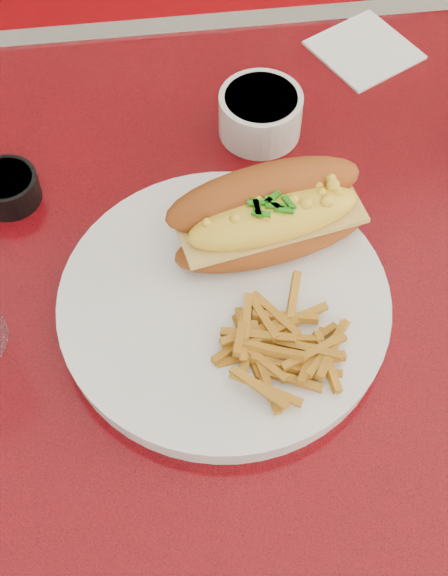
{
  "coord_description": "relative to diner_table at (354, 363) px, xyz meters",
  "views": [
    {
      "loc": [
        -0.2,
        -0.41,
        1.41
      ],
      "look_at": [
        -0.15,
        -0.01,
        0.81
      ],
      "focal_mm": 50.0,
      "sensor_mm": 36.0,
      "label": 1
    }
  ],
  "objects": [
    {
      "name": "sauce_cup_left",
      "position": [
        -0.35,
        0.15,
        0.18
      ],
      "size": [
        0.08,
        0.08,
        0.03
      ],
      "rotation": [
        0.0,
        0.0,
        -0.23
      ],
      "color": "black",
      "rests_on": "diner_table"
    },
    {
      "name": "mac_hoagie",
      "position": [
        -0.1,
        0.05,
        0.22
      ],
      "size": [
        0.21,
        0.13,
        0.08
      ],
      "rotation": [
        0.0,
        0.0,
        0.19
      ],
      "color": "#9B4B19",
      "rests_on": "dinner_plate"
    },
    {
      "name": "paper_napkin",
      "position": [
        0.06,
        0.33,
        0.16
      ],
      "size": [
        0.14,
        0.14,
        0.0
      ],
      "primitive_type": "cube",
      "rotation": [
        0.0,
        0.0,
        0.48
      ],
      "color": "white",
      "rests_on": "diner_table"
    },
    {
      "name": "diner_table",
      "position": [
        0.0,
        0.0,
        0.0
      ],
      "size": [
        1.23,
        0.83,
        0.77
      ],
      "color": "#B90B15",
      "rests_on": "ground"
    },
    {
      "name": "dinner_plate",
      "position": [
        -0.15,
        -0.01,
        0.17
      ],
      "size": [
        0.35,
        0.35,
        0.02
      ],
      "rotation": [
        0.0,
        0.0,
        -0.17
      ],
      "color": "silver",
      "rests_on": "diner_table"
    },
    {
      "name": "fork",
      "position": [
        -0.08,
        -0.01,
        0.18
      ],
      "size": [
        0.04,
        0.16,
        0.0
      ],
      "rotation": [
        0.0,
        0.0,
        1.73
      ],
      "color": "silver",
      "rests_on": "dinner_plate"
    },
    {
      "name": "ground",
      "position": [
        0.0,
        0.0,
        -0.61
      ],
      "size": [
        8.0,
        8.0,
        0.0
      ],
      "primitive_type": "plane",
      "color": "silver",
      "rests_on": "ground"
    },
    {
      "name": "fries_pile",
      "position": [
        -0.11,
        -0.08,
        0.2
      ],
      "size": [
        0.12,
        0.12,
        0.03
      ],
      "primitive_type": null,
      "rotation": [
        0.0,
        0.0,
        0.42
      ],
      "color": "orange",
      "rests_on": "dinner_plate"
    },
    {
      "name": "gravy_ramekin",
      "position": [
        -0.08,
        0.21,
        0.19
      ],
      "size": [
        0.1,
        0.1,
        0.05
      ],
      "rotation": [
        0.0,
        0.0,
        -0.11
      ],
      "color": "silver",
      "rests_on": "diner_table"
    },
    {
      "name": "booth_bench_far",
      "position": [
        0.0,
        0.81,
        -0.32
      ],
      "size": [
        1.2,
        0.51,
        0.9
      ],
      "color": "maroon",
      "rests_on": "ground"
    }
  ]
}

